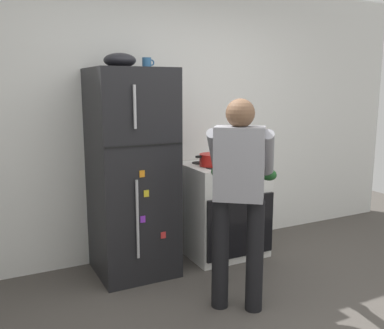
{
  "coord_description": "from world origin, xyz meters",
  "views": [
    {
      "loc": [
        -1.7,
        -1.99,
        1.68
      ],
      "look_at": [
        -0.02,
        1.32,
        1.0
      ],
      "focal_mm": 39.89,
      "sensor_mm": 36.0,
      "label": 1
    }
  ],
  "objects_px": {
    "red_pot": "(212,160)",
    "pepper_mill": "(238,149)",
    "mixing_bowl": "(120,60)",
    "refrigerator": "(132,173)",
    "coffee_mug": "(147,63)",
    "stove_range": "(223,209)",
    "person_cook": "(239,186)"
  },
  "relations": [
    {
      "from": "stove_range",
      "to": "person_cook",
      "type": "relative_size",
      "value": 0.58
    },
    {
      "from": "coffee_mug",
      "to": "pepper_mill",
      "type": "xyz_separation_m",
      "value": [
        1.07,
        0.15,
        -0.86
      ]
    },
    {
      "from": "pepper_mill",
      "to": "stove_range",
      "type": "bearing_deg",
      "value": -144.96
    },
    {
      "from": "pepper_mill",
      "to": "mixing_bowl",
      "type": "distance_m",
      "value": 1.6
    },
    {
      "from": "coffee_mug",
      "to": "pepper_mill",
      "type": "relative_size",
      "value": 0.58
    },
    {
      "from": "red_pot",
      "to": "coffee_mug",
      "type": "bearing_deg",
      "value": 170.66
    },
    {
      "from": "stove_range",
      "to": "coffee_mug",
      "type": "relative_size",
      "value": 8.31
    },
    {
      "from": "stove_range",
      "to": "red_pot",
      "type": "bearing_deg",
      "value": -166.08
    },
    {
      "from": "coffee_mug",
      "to": "mixing_bowl",
      "type": "relative_size",
      "value": 0.41
    },
    {
      "from": "stove_range",
      "to": "red_pot",
      "type": "xyz_separation_m",
      "value": [
        -0.16,
        -0.04,
        0.53
      ]
    },
    {
      "from": "refrigerator",
      "to": "mixing_bowl",
      "type": "xyz_separation_m",
      "value": [
        -0.08,
        0.0,
        0.98
      ]
    },
    {
      "from": "stove_range",
      "to": "mixing_bowl",
      "type": "xyz_separation_m",
      "value": [
        -1.03,
        0.01,
        1.44
      ]
    },
    {
      "from": "red_pot",
      "to": "mixing_bowl",
      "type": "xyz_separation_m",
      "value": [
        -0.87,
        0.05,
        0.91
      ]
    },
    {
      "from": "red_pot",
      "to": "pepper_mill",
      "type": "relative_size",
      "value": 1.76
    },
    {
      "from": "pepper_mill",
      "to": "refrigerator",
      "type": "bearing_deg",
      "value": -170.9
    },
    {
      "from": "refrigerator",
      "to": "mixing_bowl",
      "type": "relative_size",
      "value": 6.73
    },
    {
      "from": "stove_range",
      "to": "person_cook",
      "type": "bearing_deg",
      "value": -114.99
    },
    {
      "from": "refrigerator",
      "to": "stove_range",
      "type": "height_order",
      "value": "refrigerator"
    },
    {
      "from": "person_cook",
      "to": "coffee_mug",
      "type": "bearing_deg",
      "value": 107.15
    },
    {
      "from": "coffee_mug",
      "to": "mixing_bowl",
      "type": "bearing_deg",
      "value": -169.22
    },
    {
      "from": "red_pot",
      "to": "pepper_mill",
      "type": "xyz_separation_m",
      "value": [
        0.46,
        0.25,
        0.04
      ]
    },
    {
      "from": "refrigerator",
      "to": "mixing_bowl",
      "type": "distance_m",
      "value": 0.98
    },
    {
      "from": "person_cook",
      "to": "coffee_mug",
      "type": "relative_size",
      "value": 14.28
    },
    {
      "from": "person_cook",
      "to": "mixing_bowl",
      "type": "height_order",
      "value": "mixing_bowl"
    },
    {
      "from": "refrigerator",
      "to": "red_pot",
      "type": "distance_m",
      "value": 0.8
    },
    {
      "from": "person_cook",
      "to": "stove_range",
      "type": "bearing_deg",
      "value": 65.01
    },
    {
      "from": "coffee_mug",
      "to": "mixing_bowl",
      "type": "distance_m",
      "value": 0.27
    },
    {
      "from": "mixing_bowl",
      "to": "pepper_mill",
      "type": "bearing_deg",
      "value": 8.55
    },
    {
      "from": "coffee_mug",
      "to": "refrigerator",
      "type": "bearing_deg",
      "value": -164.6
    },
    {
      "from": "refrigerator",
      "to": "coffee_mug",
      "type": "height_order",
      "value": "coffee_mug"
    },
    {
      "from": "pepper_mill",
      "to": "mixing_bowl",
      "type": "xyz_separation_m",
      "value": [
        -1.33,
        -0.2,
        0.87
      ]
    },
    {
      "from": "stove_range",
      "to": "red_pot",
      "type": "height_order",
      "value": "red_pot"
    }
  ]
}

